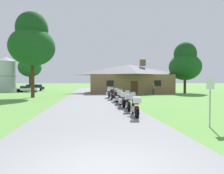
# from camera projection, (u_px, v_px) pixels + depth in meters

# --- Properties ---
(ground_plane) EXTENTS (500.00, 500.00, 0.00)m
(ground_plane) POSITION_uv_depth(u_px,v_px,m) (91.00, 98.00, 24.07)
(ground_plane) COLOR #56893D
(asphalt_driveway) EXTENTS (6.40, 80.00, 0.06)m
(asphalt_driveway) POSITION_uv_depth(u_px,v_px,m) (91.00, 99.00, 22.09)
(asphalt_driveway) COLOR slate
(asphalt_driveway) RESTS_ON ground
(motorcycle_black_nearest_to_camera) EXTENTS (0.66, 2.08, 1.30)m
(motorcycle_black_nearest_to_camera) POSITION_uv_depth(u_px,v_px,m) (135.00, 106.00, 11.06)
(motorcycle_black_nearest_to_camera) COLOR black
(motorcycle_black_nearest_to_camera) RESTS_ON asphalt_driveway
(motorcycle_blue_second_in_row) EXTENTS (0.71, 2.08, 1.30)m
(motorcycle_blue_second_in_row) POSITION_uv_depth(u_px,v_px,m) (128.00, 102.00, 13.36)
(motorcycle_blue_second_in_row) COLOR black
(motorcycle_blue_second_in_row) RESTS_ON asphalt_driveway
(motorcycle_silver_third_in_row) EXTENTS (0.72, 2.08, 1.30)m
(motorcycle_silver_third_in_row) POSITION_uv_depth(u_px,v_px,m) (123.00, 100.00, 15.13)
(motorcycle_silver_third_in_row) COLOR black
(motorcycle_silver_third_in_row) RESTS_ON asphalt_driveway
(motorcycle_orange_fourth_in_row) EXTENTS (0.72, 2.08, 1.30)m
(motorcycle_orange_fourth_in_row) POSITION_uv_depth(u_px,v_px,m) (119.00, 97.00, 17.35)
(motorcycle_orange_fourth_in_row) COLOR black
(motorcycle_orange_fourth_in_row) RESTS_ON asphalt_driveway
(motorcycle_blue_fifth_in_row) EXTENTS (0.84, 2.08, 1.30)m
(motorcycle_blue_fifth_in_row) POSITION_uv_depth(u_px,v_px,m) (116.00, 96.00, 19.37)
(motorcycle_blue_fifth_in_row) COLOR black
(motorcycle_blue_fifth_in_row) RESTS_ON asphalt_driveway
(motorcycle_orange_sixth_in_row) EXTENTS (0.86, 2.08, 1.30)m
(motorcycle_orange_sixth_in_row) POSITION_uv_depth(u_px,v_px,m) (112.00, 94.00, 21.62)
(motorcycle_orange_sixth_in_row) COLOR black
(motorcycle_orange_sixth_in_row) RESTS_ON asphalt_driveway
(motorcycle_blue_farthest_in_row) EXTENTS (0.83, 2.08, 1.30)m
(motorcycle_blue_farthest_in_row) POSITION_uv_depth(u_px,v_px,m) (109.00, 93.00, 23.88)
(motorcycle_blue_farthest_in_row) COLOR black
(motorcycle_blue_farthest_in_row) RESTS_ON asphalt_driveway
(stone_lodge) EXTENTS (14.53, 8.51, 5.95)m
(stone_lodge) POSITION_uv_depth(u_px,v_px,m) (129.00, 78.00, 35.21)
(stone_lodge) COLOR brown
(stone_lodge) RESTS_ON ground
(bystander_olive_shirt_near_lodge) EXTENTS (0.55, 0.26, 1.67)m
(bystander_olive_shirt_near_lodge) POSITION_uv_depth(u_px,v_px,m) (153.00, 89.00, 30.63)
(bystander_olive_shirt_near_lodge) COLOR navy
(bystander_olive_shirt_near_lodge) RESTS_ON ground
(metal_signpost_roadside) EXTENTS (0.36, 0.06, 2.14)m
(metal_signpost_roadside) POSITION_uv_depth(u_px,v_px,m) (210.00, 96.00, 8.56)
(metal_signpost_roadside) COLOR #9EA0A5
(metal_signpost_roadside) RESTS_ON ground
(tree_left_far) EXTENTS (4.81, 4.81, 8.82)m
(tree_left_far) POSITION_uv_depth(u_px,v_px,m) (30.00, 65.00, 42.58)
(tree_left_far) COLOR #422D19
(tree_left_far) RESTS_ON ground
(tree_right_of_lodge) EXTENTS (5.53, 5.53, 8.90)m
(tree_right_of_lodge) POSITION_uv_depth(u_px,v_px,m) (185.00, 63.00, 34.56)
(tree_right_of_lodge) COLOR #422D19
(tree_right_of_lodge) RESTS_ON ground
(tree_left_near) EXTENTS (5.58, 5.58, 10.66)m
(tree_left_near) POSITION_uv_depth(u_px,v_px,m) (32.00, 42.00, 24.60)
(tree_left_near) COLOR #422D19
(tree_left_near) RESTS_ON ground
(metal_silo_distant) EXTENTS (4.05, 4.05, 7.29)m
(metal_silo_distant) POSITION_uv_depth(u_px,v_px,m) (6.00, 74.00, 42.03)
(metal_silo_distant) COLOR #B2B7BC
(metal_silo_distant) RESTS_ON ground
(parked_navy_suv_far_left) EXTENTS (4.85, 2.63, 1.40)m
(parked_navy_suv_far_left) POSITION_uv_depth(u_px,v_px,m) (34.00, 87.00, 43.10)
(parked_navy_suv_far_left) COLOR navy
(parked_navy_suv_far_left) RESTS_ON ground
(parked_white_sedan_far_left) EXTENTS (4.21, 1.93, 1.20)m
(parked_white_sedan_far_left) POSITION_uv_depth(u_px,v_px,m) (27.00, 89.00, 37.88)
(parked_white_sedan_far_left) COLOR silver
(parked_white_sedan_far_left) RESTS_ON ground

